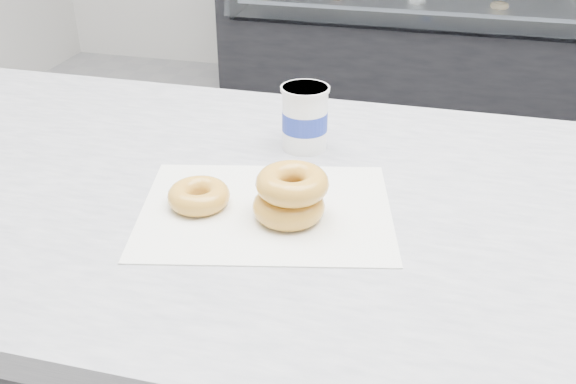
# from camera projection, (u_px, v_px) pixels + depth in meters

# --- Properties ---
(ground) EXTENTS (5.00, 5.00, 0.00)m
(ground) POSITION_uv_depth(u_px,v_px,m) (412.00, 376.00, 1.82)
(ground) COLOR gray
(ground) RESTS_ON ground
(display_case) EXTENTS (2.40, 0.74, 1.25)m
(display_case) POSITION_uv_depth(u_px,v_px,m) (455.00, 18.00, 3.37)
(display_case) COLOR black
(display_case) RESTS_ON ground
(wax_paper) EXTENTS (0.39, 0.33, 0.00)m
(wax_paper) POSITION_uv_depth(u_px,v_px,m) (266.00, 210.00, 0.88)
(wax_paper) COLOR silver
(wax_paper) RESTS_ON counter
(donut_single) EXTENTS (0.10, 0.10, 0.03)m
(donut_single) POSITION_uv_depth(u_px,v_px,m) (199.00, 196.00, 0.88)
(donut_single) COLOR gold
(donut_single) RESTS_ON wax_paper
(donut_stack) EXTENTS (0.14, 0.14, 0.07)m
(donut_stack) POSITION_uv_depth(u_px,v_px,m) (290.00, 195.00, 0.84)
(donut_stack) COLOR gold
(donut_stack) RESTS_ON wax_paper
(coffee_cup) EXTENTS (0.09, 0.09, 0.10)m
(coffee_cup) POSITION_uv_depth(u_px,v_px,m) (305.00, 117.00, 1.02)
(coffee_cup) COLOR white
(coffee_cup) RESTS_ON counter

